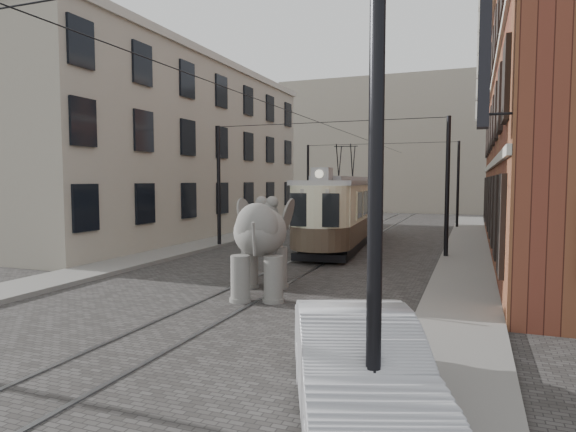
% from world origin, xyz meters
% --- Properties ---
extents(ground, '(120.00, 120.00, 0.00)m').
position_xyz_m(ground, '(0.00, 0.00, 0.00)').
color(ground, '#403E3B').
extents(tram_rails, '(1.54, 80.00, 0.02)m').
position_xyz_m(tram_rails, '(0.00, 0.00, 0.01)').
color(tram_rails, slate).
rests_on(tram_rails, ground).
extents(sidewalk_right, '(2.00, 60.00, 0.15)m').
position_xyz_m(sidewalk_right, '(6.00, 0.00, 0.07)').
color(sidewalk_right, slate).
rests_on(sidewalk_right, ground).
extents(sidewalk_left, '(2.00, 60.00, 0.15)m').
position_xyz_m(sidewalk_left, '(-6.50, 0.00, 0.07)').
color(sidewalk_left, slate).
rests_on(sidewalk_left, ground).
extents(stucco_building, '(7.00, 24.00, 10.00)m').
position_xyz_m(stucco_building, '(-11.00, 10.00, 5.00)').
color(stucco_building, '#9D9482').
rests_on(stucco_building, ground).
extents(distant_block, '(28.00, 10.00, 14.00)m').
position_xyz_m(distant_block, '(0.00, 40.00, 7.00)').
color(distant_block, '#9D9482').
rests_on(distant_block, ground).
extents(catenary, '(11.00, 30.20, 6.00)m').
position_xyz_m(catenary, '(-0.20, 5.00, 3.00)').
color(catenary, black).
rests_on(catenary, ground).
extents(tram, '(3.67, 13.08, 5.12)m').
position_xyz_m(tram, '(0.03, 9.24, 2.56)').
color(tram, beige).
rests_on(tram, ground).
extents(elephant, '(3.82, 5.20, 2.85)m').
position_xyz_m(elephant, '(0.48, -2.62, 1.42)').
color(elephant, '#615E5A').
rests_on(elephant, ground).
extents(parked_car, '(3.21, 4.88, 1.52)m').
position_xyz_m(parked_car, '(4.85, -9.21, 0.76)').
color(parked_car, '#AFAFB4').
rests_on(parked_car, ground).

